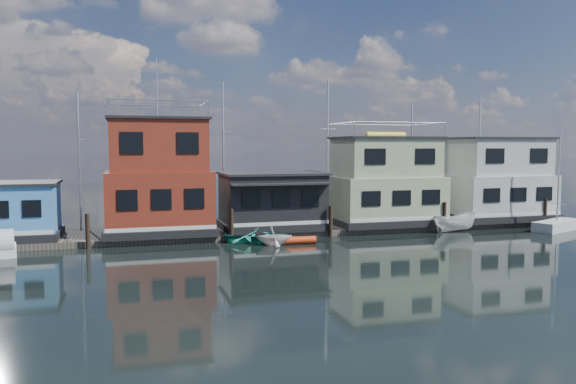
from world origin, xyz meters
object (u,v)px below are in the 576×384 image
object	(u,v)px
houseboat_white	(496,181)
day_sailer	(557,225)
houseboat_red	(159,179)
houseboat_green	(385,183)
houseboat_blue	(7,211)
houseboat_dark	(272,200)
red_kayak	(290,240)
dinghy_white	(274,236)
dinghy_teal	(256,236)
motorboat	(455,222)

from	to	relation	value
houseboat_white	day_sailer	size ratio (longest dim) A/B	1.11
houseboat_red	houseboat_green	xyz separation A→B (m)	(17.00, 0.00, -0.55)
houseboat_green	houseboat_blue	bearing A→B (deg)	-180.00
houseboat_dark	houseboat_blue	bearing A→B (deg)	179.94
houseboat_green	day_sailer	size ratio (longest dim) A/B	1.11
red_kayak	dinghy_white	world-z (taller)	dinghy_white
dinghy_white	dinghy_teal	distance (m)	1.67
day_sailer	dinghy_white	bearing A→B (deg)	157.10
red_kayak	dinghy_white	distance (m)	1.20
houseboat_red	houseboat_dark	bearing A→B (deg)	-0.14
houseboat_red	motorboat	world-z (taller)	houseboat_red
houseboat_red	red_kayak	world-z (taller)	houseboat_red
houseboat_white	motorboat	bearing A→B (deg)	-151.79
houseboat_white	motorboat	world-z (taller)	houseboat_white
houseboat_blue	houseboat_red	world-z (taller)	houseboat_red
houseboat_dark	houseboat_white	world-z (taller)	houseboat_white
houseboat_red	dinghy_teal	size ratio (longest dim) A/B	2.83
houseboat_red	houseboat_dark	world-z (taller)	houseboat_red
motorboat	dinghy_teal	world-z (taller)	motorboat
houseboat_green	day_sailer	world-z (taller)	day_sailer
houseboat_dark	houseboat_white	xyz separation A→B (m)	(19.00, 0.02, 1.12)
motorboat	dinghy_white	distance (m)	14.54
houseboat_green	dinghy_teal	size ratio (longest dim) A/B	2.01
houseboat_blue	day_sailer	size ratio (longest dim) A/B	0.85
houseboat_green	motorboat	bearing A→B (deg)	-35.55
houseboat_blue	houseboat_white	bearing A→B (deg)	0.00
houseboat_dark	houseboat_green	size ratio (longest dim) A/B	0.88
houseboat_red	houseboat_dark	size ratio (longest dim) A/B	1.60
houseboat_red	dinghy_teal	world-z (taller)	houseboat_red
houseboat_dark	houseboat_white	size ratio (longest dim) A/B	0.88
houseboat_dark	day_sailer	world-z (taller)	day_sailer
houseboat_blue	houseboat_red	xyz separation A→B (m)	(9.50, 0.00, 1.90)
houseboat_dark	day_sailer	bearing A→B (deg)	-12.24
red_kayak	day_sailer	bearing A→B (deg)	3.27
day_sailer	red_kayak	bearing A→B (deg)	156.93
houseboat_blue	day_sailer	xyz separation A→B (m)	(38.56, -4.59, -1.77)
houseboat_white	red_kayak	xyz separation A→B (m)	(-19.00, -4.75, -3.29)
houseboat_blue	houseboat_red	distance (m)	9.69
houseboat_dark	dinghy_teal	world-z (taller)	houseboat_dark
houseboat_dark	houseboat_red	bearing A→B (deg)	179.86
houseboat_blue	houseboat_dark	bearing A→B (deg)	-0.06
houseboat_green	red_kayak	distance (m)	10.70
houseboat_red	houseboat_green	world-z (taller)	houseboat_red
motorboat	houseboat_green	bearing A→B (deg)	51.10
day_sailer	dinghy_teal	xyz separation A→B (m)	(-22.99, 1.21, -0.00)
day_sailer	motorboat	distance (m)	7.92
dinghy_teal	red_kayak	bearing A→B (deg)	-105.06
motorboat	dinghy_white	xyz separation A→B (m)	(-14.43, -1.77, -0.11)
motorboat	red_kayak	bearing A→B (deg)	93.90
houseboat_blue	day_sailer	distance (m)	38.87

